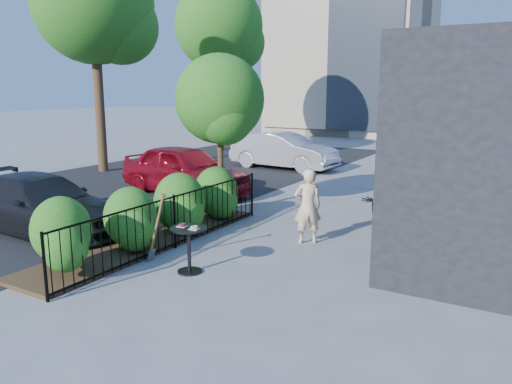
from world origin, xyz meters
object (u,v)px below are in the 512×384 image
Objects in this scene: car_red at (185,170)px; car_darkgrey at (40,204)px; patio_tree at (221,105)px; cafe_table at (189,242)px; street_tree_far at (219,32)px; car_silver at (284,151)px; woman at (308,206)px; street_tree_near at (94,10)px; shovel at (156,232)px.

car_darkgrey is at bearing -172.80° from car_red.
patio_tree reaches higher than cafe_table.
patio_tree reaches higher than car_red.
street_tree_far is at bearing 21.24° from car_darkgrey.
woman is at bearing -146.05° from car_silver.
street_tree_near is 8.74m from car_silver.
street_tree_near is at bearing 81.52° from car_red.
cafe_table is 6.64m from car_red.
woman is at bearing 67.92° from cafe_table.
patio_tree is 7.94m from car_silver.
car_red is (-5.23, 2.56, -0.03)m from woman.
car_darkgrey is (5.14, -6.58, -5.28)m from street_tree_near.
street_tree_far is 16.34m from car_darkgrey.
car_red is at bearing -0.46° from car_darkgrey.
cafe_table is at bearing -57.42° from street_tree_far.
street_tree_far is 8.56m from car_silver.
car_silver is at bearing -0.82° from car_darkgrey.
street_tree_near reaches higher than car_silver.
street_tree_far reaches higher than cafe_table.
street_tree_far is 1.90× the size of car_silver.
woman is 3.14m from shovel.
car_red reaches higher than car_darkgrey.
street_tree_near is 12.51m from woman.
street_tree_far is at bearing 59.72° from car_silver.
car_darkgrey is (-2.56, -3.38, -2.12)m from patio_tree.
car_darkgrey is at bearing 176.51° from shovel.
cafe_table is 11.73m from car_silver.
cafe_table is at bearing -6.03° from shovel.
street_tree_far is at bearing 90.00° from street_tree_near.
woman is at bearing -22.09° from street_tree_near.
woman is at bearing -49.31° from street_tree_far.
car_red is 1.00× the size of car_darkgrey.
patio_tree is 0.89× the size of car_darkgrey.
car_darkgrey is at bearing -51.99° from street_tree_near.
woman is (2.87, -1.09, -1.98)m from patio_tree.
car_darkgrey is (-0.49, -10.77, -0.08)m from car_silver.
patio_tree is 3.44m from car_red.
street_tree_far is 5.31× the size of woman.
patio_tree is 0.48× the size of street_tree_near.
cafe_table is (1.81, -3.68, -2.20)m from patio_tree.
car_silver is at bearing -34.06° from street_tree_far.
patio_tree is at bearing -112.43° from car_red.
car_red reaches higher than car_silver.
woman is 0.35× the size of car_darkgrey.
car_silver is at bearing 105.60° from patio_tree.
car_red is (5.34, -9.73, -5.17)m from street_tree_far.
cafe_table is (9.51, -14.88, -5.36)m from street_tree_far.
car_red is at bearing 129.01° from cafe_table.
street_tree_far reaches higher than car_silver.
shovel is at bearing -137.10° from car_red.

